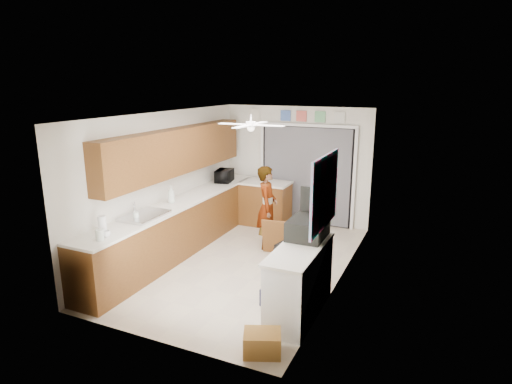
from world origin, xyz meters
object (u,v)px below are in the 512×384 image
(microwave, at_px, (224,176))
(suitcase, at_px, (308,228))
(cup, at_px, (106,234))
(navy_crate, at_px, (278,296))
(man, at_px, (267,207))
(soap_bottle, at_px, (171,194))
(cardboard_box, at_px, (262,343))
(dog, at_px, (284,251))
(paper_towel_roll, at_px, (102,225))

(microwave, xyz_separation_m, suitcase, (2.62, -2.47, 0.00))
(microwave, relative_size, cup, 4.17)
(navy_crate, distance_m, man, 2.23)
(microwave, xyz_separation_m, soap_bottle, (-0.07, -1.81, 0.03))
(cardboard_box, bearing_deg, dog, 105.19)
(dog, bearing_deg, cardboard_box, -62.88)
(cardboard_box, height_order, dog, dog)
(dog, bearing_deg, soap_bottle, -156.32)
(soap_bottle, relative_size, man, 0.21)
(dog, bearing_deg, man, 146.19)
(soap_bottle, xyz_separation_m, man, (1.41, 0.97, -0.33))
(soap_bottle, bearing_deg, cup, -84.13)
(suitcase, relative_size, navy_crate, 1.57)
(soap_bottle, xyz_separation_m, navy_crate, (2.37, -0.94, -0.98))
(suitcase, bearing_deg, navy_crate, -139.48)
(soap_bottle, height_order, navy_crate, soap_bottle)
(microwave, height_order, cardboard_box, microwave)
(suitcase, bearing_deg, soap_bottle, 166.00)
(cup, height_order, dog, cup)
(paper_towel_roll, bearing_deg, navy_crate, 17.76)
(cup, relative_size, cardboard_box, 0.27)
(soap_bottle, height_order, suitcase, soap_bottle)
(microwave, bearing_deg, cardboard_box, -159.60)
(paper_towel_roll, bearing_deg, microwave, 89.29)
(paper_towel_roll, distance_m, man, 3.01)
(man, relative_size, dog, 2.93)
(soap_bottle, xyz_separation_m, suitcase, (2.69, -0.66, -0.02))
(paper_towel_roll, relative_size, suitcase, 0.40)
(cardboard_box, bearing_deg, navy_crate, 102.69)
(microwave, relative_size, paper_towel_roll, 1.88)
(cup, distance_m, dog, 2.92)
(microwave, xyz_separation_m, navy_crate, (2.30, -2.74, -0.95))
(paper_towel_roll, bearing_deg, soap_bottle, 91.08)
(man, bearing_deg, navy_crate, -170.21)
(cup, relative_size, navy_crate, 0.28)
(paper_towel_roll, height_order, dog, paper_towel_roll)
(microwave, distance_m, navy_crate, 3.70)
(microwave, distance_m, dog, 2.50)
(suitcase, distance_m, cardboard_box, 1.68)
(suitcase, height_order, dog, suitcase)
(microwave, bearing_deg, soap_bottle, 164.56)
(navy_crate, relative_size, man, 0.26)
(cardboard_box, relative_size, navy_crate, 1.06)
(cup, height_order, paper_towel_roll, paper_towel_roll)
(paper_towel_roll, distance_m, cardboard_box, 2.78)
(paper_towel_roll, relative_size, man, 0.16)
(man, bearing_deg, microwave, 40.82)
(cup, distance_m, navy_crate, 2.50)
(navy_crate, distance_m, dog, 1.41)
(suitcase, distance_m, man, 2.10)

